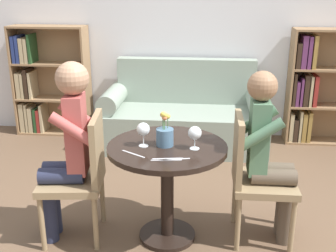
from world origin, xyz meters
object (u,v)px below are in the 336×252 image
(bookshelf_right, at_px, (317,89))
(chair_right, at_px, (254,173))
(wine_glass_right, at_px, (195,134))
(chair_left, at_px, (81,172))
(person_left, at_px, (67,147))
(person_right, at_px, (269,155))
(wine_glass_left, at_px, (143,130))
(flower_vase, at_px, (165,134))
(bookshelf_left, at_px, (44,83))
(couch, at_px, (184,118))

(bookshelf_right, distance_m, chair_right, 2.19)
(chair_right, height_order, wine_glass_right, chair_right)
(chair_left, distance_m, person_left, 0.21)
(person_right, height_order, wine_glass_left, person_right)
(flower_vase, bearing_deg, wine_glass_left, -168.79)
(bookshelf_right, bearing_deg, bookshelf_left, 179.98)
(couch, bearing_deg, flower_vase, -90.51)
(wine_glass_right, xyz_separation_m, flower_vase, (-0.20, 0.04, -0.03))
(chair_right, height_order, flower_vase, flower_vase)
(bookshelf_left, height_order, wine_glass_right, bookshelf_left)
(bookshelf_left, distance_m, wine_glass_right, 2.84)
(person_right, height_order, flower_vase, person_right)
(bookshelf_right, xyz_separation_m, wine_glass_right, (-1.27, -2.13, 0.20))
(person_left, bearing_deg, bookshelf_left, -161.50)
(wine_glass_right, bearing_deg, person_left, -179.30)
(wine_glass_left, bearing_deg, wine_glass_right, -2.46)
(person_right, relative_size, wine_glass_right, 7.82)
(wine_glass_left, bearing_deg, chair_right, 7.37)
(person_left, xyz_separation_m, wine_glass_left, (0.52, 0.03, 0.13))
(bookshelf_right, distance_m, person_right, 2.15)
(chair_right, bearing_deg, wine_glass_left, 96.53)
(person_right, bearing_deg, flower_vase, 94.98)
(chair_right, distance_m, person_right, 0.17)
(chair_left, height_order, chair_right, same)
(wine_glass_left, distance_m, wine_glass_right, 0.34)
(bookshelf_left, bearing_deg, person_left, -64.74)
(person_right, distance_m, wine_glass_left, 0.86)
(bookshelf_right, distance_m, chair_left, 2.95)
(chair_right, bearing_deg, person_right, -89.45)
(bookshelf_left, height_order, flower_vase, bookshelf_left)
(flower_vase, bearing_deg, wine_glass_right, -11.94)
(person_right, bearing_deg, couch, 20.50)
(person_left, xyz_separation_m, flower_vase, (0.66, 0.05, 0.09))
(person_left, bearing_deg, chair_left, 94.72)
(chair_right, xyz_separation_m, wine_glass_right, (-0.41, -0.11, 0.32))
(bookshelf_right, bearing_deg, wine_glass_right, -120.84)
(couch, relative_size, person_left, 1.40)
(couch, xyz_separation_m, person_left, (-0.67, -1.87, 0.38))
(wine_glass_right, relative_size, flower_vase, 0.64)
(bookshelf_right, relative_size, flower_vase, 5.29)
(couch, xyz_separation_m, person_right, (0.68, -1.75, 0.33))
(bookshelf_right, bearing_deg, flower_vase, -125.18)
(chair_left, bearing_deg, person_left, -85.28)
(bookshelf_left, bearing_deg, person_right, -40.41)
(couch, bearing_deg, wine_glass_right, -84.38)
(wine_glass_left, bearing_deg, flower_vase, 11.21)
(bookshelf_left, xyz_separation_m, chair_left, (1.09, -2.12, -0.11))
(wine_glass_left, bearing_deg, person_right, 6.72)
(bookshelf_right, relative_size, chair_right, 1.41)
(person_right, relative_size, flower_vase, 5.03)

